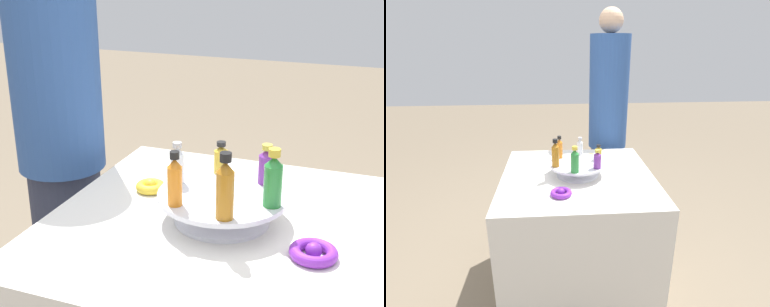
# 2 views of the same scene
# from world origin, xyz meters

# --- Properties ---
(display_stand) EXTENTS (0.31, 0.31, 0.07)m
(display_stand) POSITION_xyz_m (0.00, 0.00, 0.78)
(display_stand) COLOR silver
(display_stand) RESTS_ON party_table
(bottle_orange) EXTENTS (0.03, 0.03, 0.13)m
(bottle_orange) POSITION_xyz_m (-0.08, -0.10, 0.87)
(bottle_orange) COLOR orange
(bottle_orange) RESTS_ON display_stand
(bottle_amber) EXTENTS (0.04, 0.04, 0.15)m
(bottle_amber) POSITION_xyz_m (0.04, -0.12, 0.88)
(bottle_amber) COLOR #AD6B19
(bottle_amber) RESTS_ON display_stand
(bottle_green) EXTENTS (0.04, 0.04, 0.14)m
(bottle_green) POSITION_xyz_m (0.12, -0.02, 0.88)
(bottle_green) COLOR #288438
(bottle_green) RESTS_ON display_stand
(bottle_purple) EXTENTS (0.04, 0.04, 0.10)m
(bottle_purple) POSITION_xyz_m (0.08, 0.10, 0.86)
(bottle_purple) COLOR #702D93
(bottle_purple) RESTS_ON display_stand
(bottle_gold) EXTENTS (0.04, 0.04, 0.09)m
(bottle_gold) POSITION_xyz_m (-0.04, 0.12, 0.85)
(bottle_gold) COLOR gold
(bottle_gold) RESTS_ON display_stand
(bottle_clear) EXTENTS (0.03, 0.03, 0.11)m
(bottle_clear) POSITION_xyz_m (-0.12, 0.02, 0.86)
(bottle_clear) COLOR silver
(bottle_clear) RESTS_ON display_stand
(ribbon_bow_gold) EXTENTS (0.08, 0.08, 0.04)m
(ribbon_bow_gold) POSITION_xyz_m (-0.23, 0.10, 0.76)
(ribbon_bow_gold) COLOR gold
(ribbon_bow_gold) RESTS_ON party_table
(ribbon_bow_purple) EXTENTS (0.10, 0.10, 0.04)m
(ribbon_bow_purple) POSITION_xyz_m (0.23, -0.10, 0.76)
(ribbon_bow_purple) COLOR purple
(ribbon_bow_purple) RESTS_ON party_table
(person_figure) EXTENTS (0.28, 0.28, 1.66)m
(person_figure) POSITION_xyz_m (-0.63, 0.27, 0.84)
(person_figure) COLOR #282D42
(person_figure) RESTS_ON ground_plane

